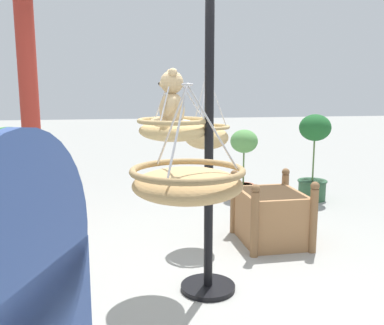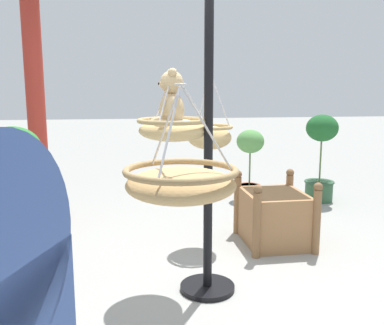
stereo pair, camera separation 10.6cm
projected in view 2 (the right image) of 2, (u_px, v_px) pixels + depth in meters
The scene contains 11 objects.
ground_plane at pixel (203, 280), 3.58m from camera, with size 40.00×40.00×0.00m, color gray.
display_pole_central at pixel (208, 205), 3.28m from camera, with size 0.44×0.44×2.32m.
hanging_basket_with_teddy at pixel (173, 128), 3.29m from camera, with size 0.57×0.57×0.56m.
teddy_bear at pixel (170, 103), 3.25m from camera, with size 0.31×0.27×0.46m.
hanging_basket_left_high at pixel (181, 182), 2.26m from camera, with size 0.62×0.62×0.63m.
hanging_basket_right_low at pixel (210, 136), 4.28m from camera, with size 0.48×0.48×0.78m.
greenhouse_pillar_right at pixel (35, 98), 4.86m from camera, with size 0.40×0.40×3.10m.
wooden_planter_box at pixel (274, 216), 4.40m from camera, with size 0.80×0.70×0.72m.
potted_plant_fern_front at pixel (250, 157), 6.17m from camera, with size 0.40×0.40×1.02m.
potted_plant_conical_shrub at pixel (321, 153), 6.00m from camera, with size 0.45×0.45×1.25m.
potted_plant_trailing_ivy at pixel (16, 186), 3.69m from camera, with size 0.48×0.48×1.29m.
Camera 2 is at (-3.31, 0.58, 1.60)m, focal length 39.36 mm.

